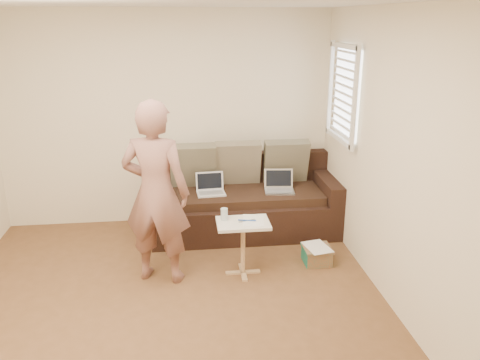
{
  "coord_description": "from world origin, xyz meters",
  "views": [
    {
      "loc": [
        0.18,
        -3.66,
        2.49
      ],
      "look_at": [
        0.8,
        1.4,
        0.78
      ],
      "focal_mm": 36.44,
      "sensor_mm": 36.0,
      "label": 1
    }
  ],
  "objects": [
    {
      "name": "pillow_mid",
      "position": [
        0.85,
        2.02,
        0.79
      ],
      "size": [
        0.55,
        0.27,
        0.57
      ],
      "primitive_type": null,
      "rotation": [
        0.24,
        0.0,
        0.0
      ],
      "color": "#6E694F",
      "rests_on": "sofa"
    },
    {
      "name": "wall_right",
      "position": [
        2.0,
        0.0,
        1.3
      ],
      "size": [
        0.0,
        4.5,
        4.5
      ],
      "primitive_type": "plane",
      "rotation": [
        1.57,
        0.0,
        -1.57
      ],
      "color": "beige",
      "rests_on": "ground"
    },
    {
      "name": "striped_box",
      "position": [
        1.56,
        0.85,
        0.09
      ],
      "size": [
        0.3,
        0.3,
        0.19
      ],
      "primitive_type": null,
      "color": "#CE421F",
      "rests_on": "ground"
    },
    {
      "name": "ceiling",
      "position": [
        0.0,
        0.0,
        2.6
      ],
      "size": [
        4.5,
        4.5,
        0.0
      ],
      "primitive_type": "plane",
      "rotation": [
        3.14,
        0.0,
        0.0
      ],
      "color": "white",
      "rests_on": "wall_back"
    },
    {
      "name": "window_blinds",
      "position": [
        1.95,
        1.5,
        1.7
      ],
      "size": [
        0.12,
        0.88,
        1.08
      ],
      "primitive_type": null,
      "color": "white",
      "rests_on": "wall_right"
    },
    {
      "name": "paper_on_table",
      "position": [
        0.85,
        0.75,
        0.57
      ],
      "size": [
        0.25,
        0.33,
        0.0
      ],
      "primitive_type": null,
      "rotation": [
        0.0,
        0.0,
        -0.14
      ],
      "color": "white",
      "rests_on": "side_table"
    },
    {
      "name": "pillow_left",
      "position": [
        0.3,
        1.98,
        0.79
      ],
      "size": [
        0.55,
        0.29,
        0.57
      ],
      "primitive_type": null,
      "rotation": [
        0.28,
        0.0,
        0.0
      ],
      "color": "brown",
      "rests_on": "sofa"
    },
    {
      "name": "pillow_right",
      "position": [
        1.45,
        2.02,
        0.79
      ],
      "size": [
        0.55,
        0.28,
        0.57
      ],
      "primitive_type": null,
      "rotation": [
        0.26,
        0.0,
        0.0
      ],
      "color": "brown",
      "rests_on": "sofa"
    },
    {
      "name": "scissors",
      "position": [
        0.79,
        0.73,
        0.58
      ],
      "size": [
        0.19,
        0.12,
        0.02
      ],
      "primitive_type": null,
      "rotation": [
        0.0,
        0.0,
        -0.14
      ],
      "color": "silver",
      "rests_on": "side_table"
    },
    {
      "name": "laptop_white",
      "position": [
        0.49,
        1.69,
        0.52
      ],
      "size": [
        0.34,
        0.26,
        0.24
      ],
      "primitive_type": null,
      "rotation": [
        0.0,
        0.0,
        0.07
      ],
      "color": "white",
      "rests_on": "sofa"
    },
    {
      "name": "sofa",
      "position": [
        0.9,
        1.77,
        0.42
      ],
      "size": [
        2.2,
        0.95,
        0.85
      ],
      "primitive_type": null,
      "color": "black",
      "rests_on": "ground"
    },
    {
      "name": "laptop_silver",
      "position": [
        1.31,
        1.67,
        0.52
      ],
      "size": [
        0.37,
        0.28,
        0.23
      ],
      "primitive_type": null,
      "rotation": [
        0.0,
        0.0,
        -0.11
      ],
      "color": "#B7BABC",
      "rests_on": "sofa"
    },
    {
      "name": "person",
      "position": [
        -0.08,
        0.74,
        0.91
      ],
      "size": [
        0.76,
        0.62,
        1.81
      ],
      "primitive_type": "imported",
      "rotation": [
        0.0,
        0.0,
        2.85
      ],
      "color": "brown",
      "rests_on": "ground"
    },
    {
      "name": "wall_back",
      "position": [
        0.0,
        2.25,
        1.3
      ],
      "size": [
        4.0,
        0.0,
        4.0
      ],
      "primitive_type": "plane",
      "rotation": [
        1.57,
        0.0,
        0.0
      ],
      "color": "beige",
      "rests_on": "ground"
    },
    {
      "name": "drinking_glass",
      "position": [
        0.57,
        0.8,
        0.63
      ],
      "size": [
        0.07,
        0.07,
        0.12
      ],
      "primitive_type": null,
      "color": "silver",
      "rests_on": "side_table"
    },
    {
      "name": "floor",
      "position": [
        0.0,
        0.0,
        0.0
      ],
      "size": [
        4.5,
        4.5,
        0.0
      ],
      "primitive_type": "plane",
      "color": "brown",
      "rests_on": "ground"
    },
    {
      "name": "side_table",
      "position": [
        0.75,
        0.72,
        0.29
      ],
      "size": [
        0.52,
        0.36,
        0.57
      ],
      "primitive_type": null,
      "color": "silver",
      "rests_on": "ground"
    }
  ]
}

